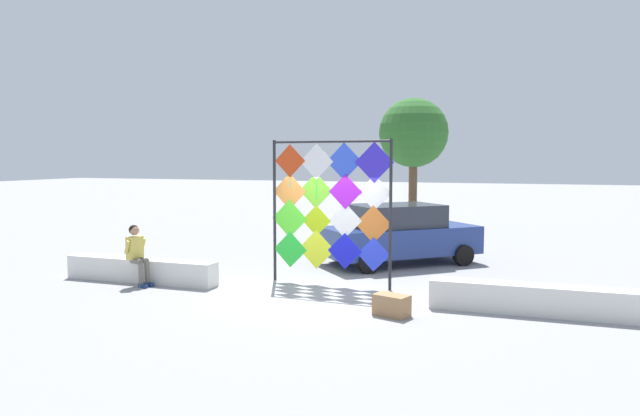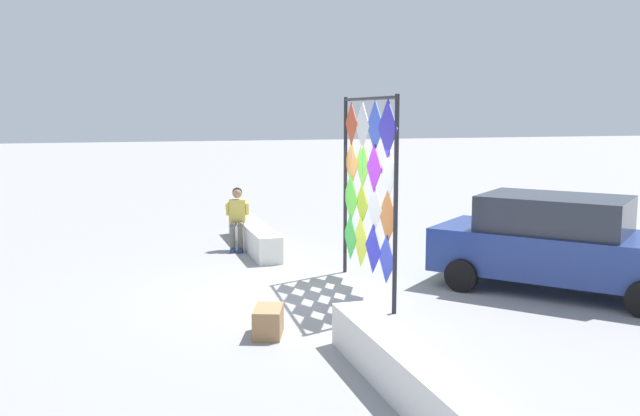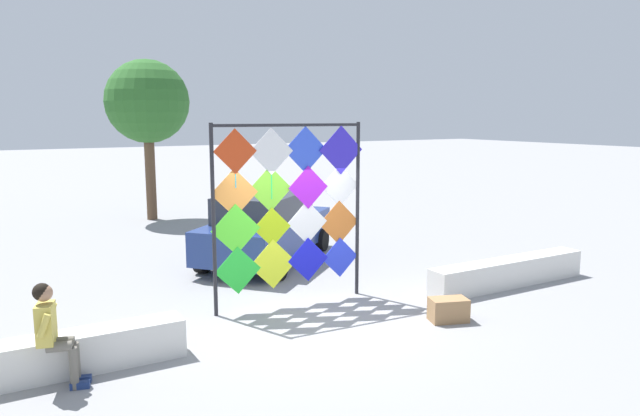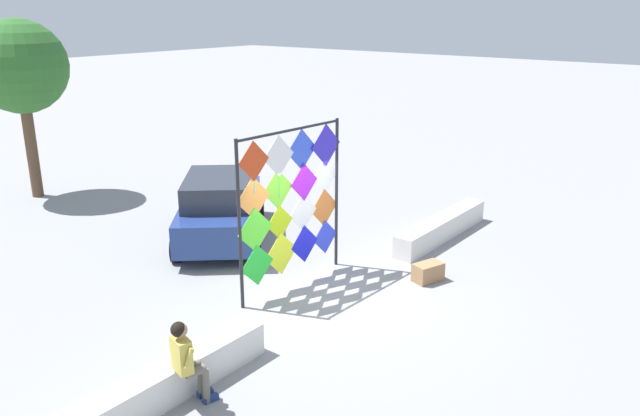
% 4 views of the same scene
% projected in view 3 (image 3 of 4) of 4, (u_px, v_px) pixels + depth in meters
% --- Properties ---
extents(ground, '(120.00, 120.00, 0.00)m').
position_uv_depth(ground, '(316.00, 318.00, 10.15)').
color(ground, gray).
extents(plaza_ledge_left, '(3.91, 0.50, 0.56)m').
position_uv_depth(plaza_ledge_left, '(36.00, 360.00, 7.72)').
color(plaza_ledge_left, silver).
rests_on(plaza_ledge_left, ground).
extents(plaza_ledge_right, '(3.91, 0.50, 0.56)m').
position_uv_depth(plaza_ledge_right, '(508.00, 272.00, 12.06)').
color(plaza_ledge_right, silver).
rests_on(plaza_ledge_right, ground).
extents(kite_display_rack, '(2.99, 0.22, 3.36)m').
position_uv_depth(kite_display_rack, '(289.00, 203.00, 10.61)').
color(kite_display_rack, '#232328').
rests_on(kite_display_rack, ground).
extents(seated_vendor, '(0.65, 0.55, 1.40)m').
position_uv_depth(seated_vendor, '(53.00, 328.00, 7.40)').
color(seated_vendor, '#666056').
rests_on(seated_vendor, ground).
extents(parked_car, '(4.42, 4.21, 1.66)m').
position_uv_depth(parked_car, '(266.00, 227.00, 13.98)').
color(parked_car, navy).
rests_on(parked_car, ground).
extents(cardboard_box_large, '(0.72, 0.56, 0.40)m').
position_uv_depth(cardboard_box_large, '(448.00, 310.00, 9.97)').
color(cardboard_box_large, '#9E754C').
rests_on(cardboard_box_large, ground).
extents(tree_broadleaf, '(2.74, 2.74, 5.32)m').
position_uv_depth(tree_broadleaf, '(149.00, 103.00, 19.26)').
color(tree_broadleaf, brown).
rests_on(tree_broadleaf, ground).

